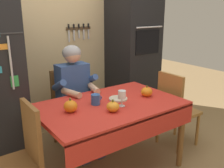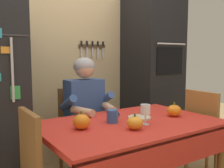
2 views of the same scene
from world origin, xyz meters
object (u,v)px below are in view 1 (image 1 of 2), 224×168
(chair_left_side, at_px, (21,156))
(serving_tray, at_px, (118,99))
(chair_behind_person, at_px, (69,104))
(chair_right_side, at_px, (175,107))
(pumpkin_small, at_px, (147,92))
(wall_oven, at_px, (133,50))
(wine_glass, at_px, (122,95))
(pumpkin_large, at_px, (71,106))
(dining_table, at_px, (111,112))
(coffee_mug, at_px, (96,99))
(pumpkin_medium, at_px, (113,107))
(seated_person, at_px, (76,90))

(chair_left_side, height_order, serving_tray, chair_left_side)
(chair_behind_person, xyz_separation_m, chair_right_side, (0.97, -0.83, 0.00))
(chair_behind_person, bearing_deg, pumpkin_small, -58.71)
(chair_behind_person, bearing_deg, wall_oven, 6.63)
(chair_left_side, bearing_deg, serving_tray, 5.25)
(pumpkin_small, height_order, serving_tray, pumpkin_small)
(chair_right_side, height_order, serving_tray, chair_right_side)
(wall_oven, height_order, wine_glass, wall_oven)
(wine_glass, relative_size, pumpkin_large, 1.19)
(dining_table, distance_m, chair_behind_person, 0.81)
(coffee_mug, distance_m, serving_tray, 0.26)
(wall_oven, bearing_deg, pumpkin_large, -149.18)
(dining_table, height_order, pumpkin_medium, pumpkin_medium)
(seated_person, bearing_deg, chair_right_side, -33.58)
(wall_oven, relative_size, wine_glass, 13.49)
(wall_oven, xyz_separation_m, pumpkin_large, (-1.46, -0.87, -0.26))
(chair_left_side, relative_size, wine_glass, 5.97)
(dining_table, relative_size, chair_left_side, 1.51)
(wall_oven, distance_m, chair_left_side, 2.24)
(dining_table, distance_m, seated_person, 0.61)
(pumpkin_large, bearing_deg, wine_glass, -18.77)
(chair_left_side, bearing_deg, wall_oven, 26.06)
(wall_oven, height_order, chair_behind_person, wall_oven)
(pumpkin_medium, bearing_deg, pumpkin_large, 145.54)
(dining_table, height_order, wine_glass, wine_glass)
(dining_table, height_order, seated_person, seated_person)
(dining_table, bearing_deg, chair_right_side, -2.53)
(seated_person, xyz_separation_m, pumpkin_small, (0.50, -0.64, 0.05))
(wine_glass, bearing_deg, seated_person, 99.42)
(coffee_mug, height_order, serving_tray, coffee_mug)
(chair_right_side, relative_size, pumpkin_medium, 7.92)
(chair_right_side, relative_size, serving_tray, 4.91)
(seated_person, height_order, pumpkin_medium, seated_person)
(chair_right_side, distance_m, coffee_mug, 1.07)
(wine_glass, bearing_deg, wall_oven, 45.75)
(seated_person, distance_m, coffee_mug, 0.53)
(chair_behind_person, bearing_deg, serving_tray, -74.58)
(wall_oven, distance_m, pumpkin_medium, 1.60)
(wine_glass, bearing_deg, dining_table, 114.90)
(coffee_mug, height_order, pumpkin_medium, pumpkin_medium)
(chair_left_side, height_order, coffee_mug, chair_left_side)
(chair_right_side, distance_m, pumpkin_large, 1.35)
(wall_oven, xyz_separation_m, wine_glass, (-1.00, -1.03, -0.20))
(chair_left_side, xyz_separation_m, wine_glass, (0.95, -0.07, 0.34))
(pumpkin_large, bearing_deg, chair_left_side, -170.46)
(chair_left_side, distance_m, coffee_mug, 0.83)
(serving_tray, bearing_deg, coffee_mug, 175.99)
(chair_right_side, distance_m, serving_tray, 0.81)
(seated_person, xyz_separation_m, pumpkin_large, (-0.34, -0.55, 0.06))
(chair_left_side, bearing_deg, chair_behind_person, 44.72)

